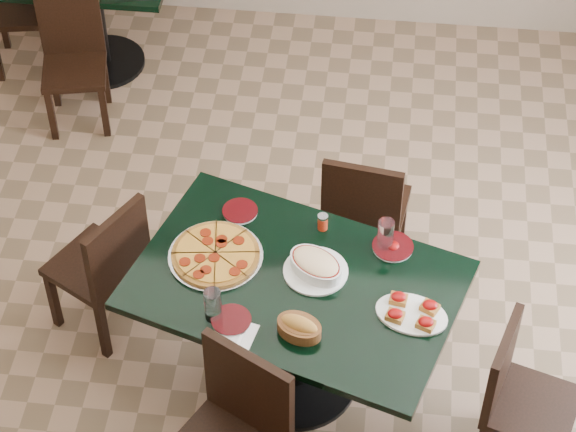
# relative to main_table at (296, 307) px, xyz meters

# --- Properties ---
(floor) EXTENTS (5.50, 5.50, 0.00)m
(floor) POSITION_rel_main_table_xyz_m (-0.19, 0.33, -0.57)
(floor) COLOR #89684F
(floor) RESTS_ON ground
(main_table) EXTENTS (1.67, 1.34, 0.75)m
(main_table) POSITION_rel_main_table_xyz_m (0.00, 0.00, 0.00)
(main_table) COLOR black
(main_table) RESTS_ON floor
(chair_far) EXTENTS (0.46, 0.46, 0.87)m
(chair_far) POSITION_rel_main_table_xyz_m (0.27, 0.76, -0.08)
(chair_far) COLOR black
(chair_far) RESTS_ON floor
(chair_near) EXTENTS (0.60, 0.60, 0.95)m
(chair_near) POSITION_rel_main_table_xyz_m (-0.19, -0.68, -0.03)
(chair_near) COLOR black
(chair_near) RESTS_ON floor
(chair_right) EXTENTS (0.49, 0.49, 0.83)m
(chair_right) POSITION_rel_main_table_xyz_m (1.03, -0.29, -0.11)
(chair_right) COLOR black
(chair_right) RESTS_ON floor
(chair_left) EXTENTS (0.55, 0.55, 0.86)m
(chair_left) POSITION_rel_main_table_xyz_m (-0.97, 0.24, -0.09)
(chair_left) COLOR black
(chair_left) RESTS_ON floor
(back_chair_near) EXTENTS (0.45, 0.45, 0.81)m
(back_chair_near) POSITION_rel_main_table_xyz_m (-1.55, 1.90, -0.12)
(back_chair_near) COLOR black
(back_chair_near) RESTS_ON floor
(back_chair_left) EXTENTS (0.47, 0.47, 0.87)m
(back_chair_left) POSITION_rel_main_table_xyz_m (-1.93, 2.36, -0.08)
(back_chair_left) COLOR black
(back_chair_left) RESTS_ON floor
(pepperoni_pizza) EXTENTS (0.44, 0.44, 0.04)m
(pepperoni_pizza) POSITION_rel_main_table_xyz_m (-0.39, 0.11, 0.20)
(pepperoni_pizza) COLOR #B7B7BE
(pepperoni_pizza) RESTS_ON main_table
(lasagna_casserole) EXTENTS (0.32, 0.30, 0.09)m
(lasagna_casserole) POSITION_rel_main_table_xyz_m (0.08, 0.07, 0.23)
(lasagna_casserole) COLOR white
(lasagna_casserole) RESTS_ON main_table
(bread_basket) EXTENTS (0.24, 0.20, 0.09)m
(bread_basket) POSITION_rel_main_table_xyz_m (0.05, -0.29, 0.22)
(bread_basket) COLOR brown
(bread_basket) RESTS_ON main_table
(bruschetta_platter) EXTENTS (0.37, 0.30, 0.05)m
(bruschetta_platter) POSITION_rel_main_table_xyz_m (0.53, -0.14, 0.21)
(bruschetta_platter) COLOR white
(bruschetta_platter) RESTS_ON main_table
(side_plate_near) EXTENTS (0.18, 0.18, 0.02)m
(side_plate_near) POSITION_rel_main_table_xyz_m (-0.26, -0.26, 0.19)
(side_plate_near) COLOR white
(side_plate_near) RESTS_ON main_table
(side_plate_far_r) EXTENTS (0.19, 0.19, 0.03)m
(side_plate_far_r) POSITION_rel_main_table_xyz_m (0.43, 0.26, 0.19)
(side_plate_far_r) COLOR white
(side_plate_far_r) RESTS_ON main_table
(side_plate_far_l) EXTENTS (0.17, 0.17, 0.02)m
(side_plate_far_l) POSITION_rel_main_table_xyz_m (-0.31, 0.41, 0.19)
(side_plate_far_l) COLOR white
(side_plate_far_l) RESTS_ON main_table
(napkin_setting) EXTENTS (0.17, 0.17, 0.01)m
(napkin_setting) POSITION_rel_main_table_xyz_m (-0.22, -0.32, 0.18)
(napkin_setting) COLOR white
(napkin_setting) RESTS_ON main_table
(water_glass_a) EXTENTS (0.08, 0.08, 0.16)m
(water_glass_a) POSITION_rel_main_table_xyz_m (0.39, 0.26, 0.26)
(water_glass_a) COLOR silver
(water_glass_a) RESTS_ON main_table
(water_glass_b) EXTENTS (0.08, 0.08, 0.16)m
(water_glass_b) POSITION_rel_main_table_xyz_m (-0.34, -0.24, 0.26)
(water_glass_b) COLOR silver
(water_glass_b) RESTS_ON main_table
(pepper_shaker) EXTENTS (0.05, 0.05, 0.09)m
(pepper_shaker) POSITION_rel_main_table_xyz_m (0.09, 0.35, 0.23)
(pepper_shaker) COLOR #AB2812
(pepper_shaker) RESTS_ON main_table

